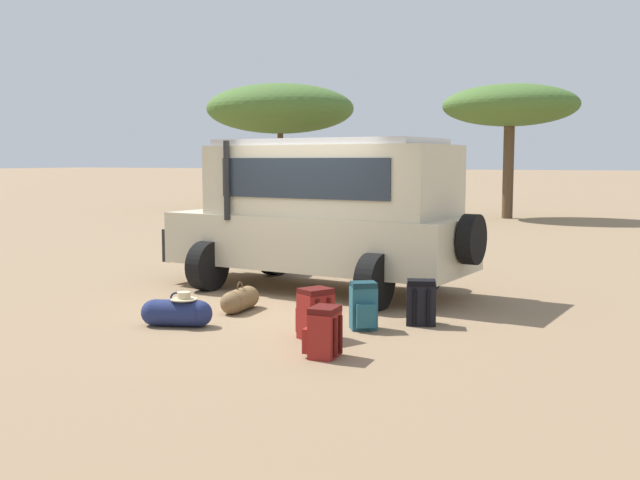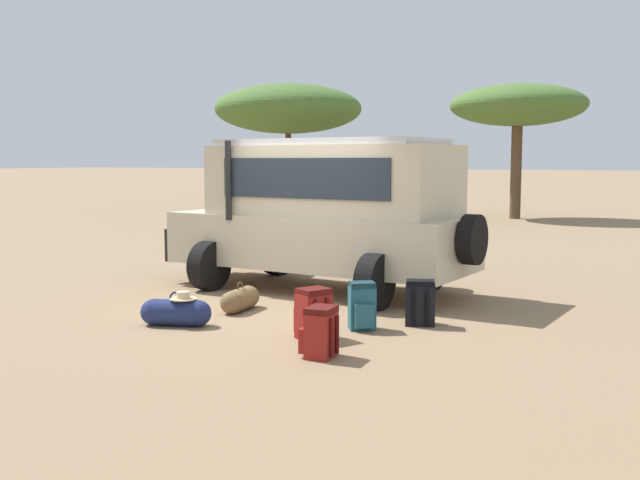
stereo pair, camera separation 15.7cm
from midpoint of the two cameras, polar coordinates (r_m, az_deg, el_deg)
name	(u,v)px [view 2 (the right image)]	position (r m, az deg, el deg)	size (l,w,h in m)	color
ground_plane	(295,303)	(11.10, -1.55, -4.86)	(320.00, 320.00, 0.00)	#8C7051
safari_vehicle	(326,211)	(12.05, 0.80, 2.22)	(5.42, 2.98, 2.44)	beige
backpack_beside_front_wheel	(313,314)	(8.92, -0.04, -5.64)	(0.46, 0.45, 0.60)	maroon
backpack_cluster_center	(362,307)	(9.38, 3.72, -5.09)	(0.41, 0.42, 0.60)	#235B6B
backpack_near_rear_wheel	(320,333)	(8.08, 0.58, -7.07)	(0.40, 0.40, 0.55)	maroon
backpack_outermost	(420,303)	(9.71, 8.10, -4.79)	(0.44, 0.42, 0.59)	black
duffel_bag_low_black_case	(176,312)	(9.75, -10.45, -5.42)	(0.90, 0.53, 0.44)	navy
duffel_bag_soft_canvas	(240,299)	(10.59, -5.68, -4.53)	(0.37, 0.83, 0.42)	brown
acacia_tree_far_left	(288,109)	(33.43, -2.31, 9.94)	(6.51, 6.34, 5.44)	brown
acacia_tree_left_mid	(518,106)	(28.15, 14.99, 9.83)	(4.89, 4.18, 4.83)	brown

